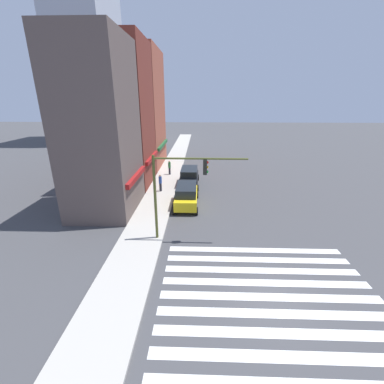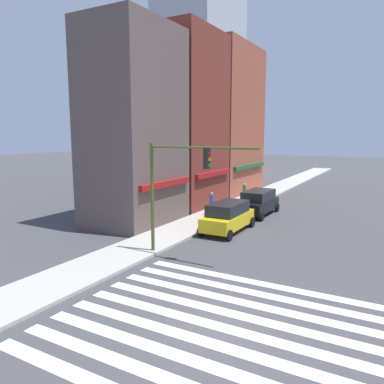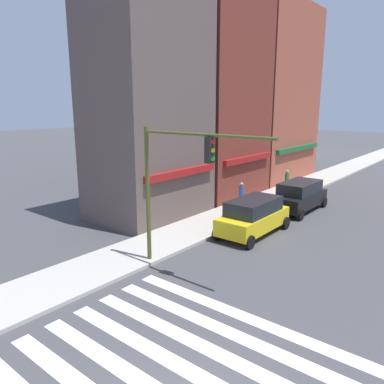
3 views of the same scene
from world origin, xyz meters
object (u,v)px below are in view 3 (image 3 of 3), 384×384
pedestrian_blue_shirt (241,195)px  suv_yellow (253,216)px  suv_black (299,195)px  traffic_signal (174,173)px  pedestrian_green_top (287,181)px

pedestrian_blue_shirt → suv_yellow: bearing=139.3°
suv_yellow → suv_black: bearing=-0.3°
traffic_signal → suv_yellow: bearing=-2.2°
suv_yellow → pedestrian_green_top: size_ratio=2.66×
suv_yellow → pedestrian_blue_shirt: (3.41, 2.86, 0.04)m
traffic_signal → pedestrian_green_top: bearing=8.8°
traffic_signal → suv_yellow: size_ratio=1.26×
pedestrian_green_top → traffic_signal: bearing=13.8°
suv_black → pedestrian_blue_shirt: size_ratio=2.66×
traffic_signal → suv_black: bearing=-1.1°
traffic_signal → suv_black: traffic_signal is taller
traffic_signal → pedestrian_blue_shirt: size_ratio=3.35×
traffic_signal → suv_yellow: (6.02, -0.23, -3.09)m
pedestrian_blue_shirt → pedestrian_green_top: size_ratio=1.00×
traffic_signal → suv_yellow: traffic_signal is taller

